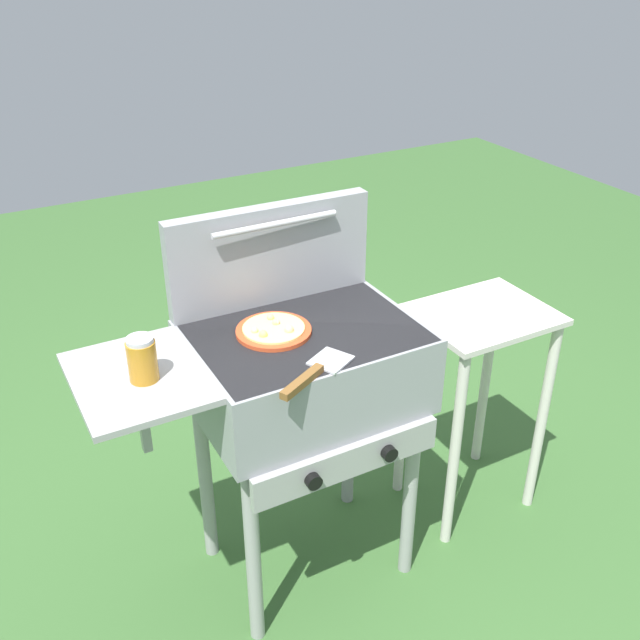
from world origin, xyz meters
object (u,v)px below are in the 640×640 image
grill (301,375)px  pizza_cheese (274,330)px  sauce_jar (142,359)px  prep_table (476,371)px  spatula (314,373)px

grill → pizza_cheese: 0.17m
grill → pizza_cheese: pizza_cheese is taller
sauce_jar → grill: bearing=2.8°
grill → sauce_jar: size_ratio=8.02×
prep_table → grill: bearing=-179.6°
prep_table → spatula: bearing=-163.8°
pizza_cheese → spatula: pizza_cheese is taller
pizza_cheese → spatula: 0.24m
grill → prep_table: 0.70m
prep_table → pizza_cheese: bearing=177.8°
pizza_cheese → sauce_jar: sauce_jar is taller
grill → sauce_jar: (-0.45, -0.02, 0.20)m
grill → pizza_cheese: bearing=154.7°
pizza_cheese → grill: bearing=-25.3°
pizza_cheese → sauce_jar: size_ratio=1.78×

